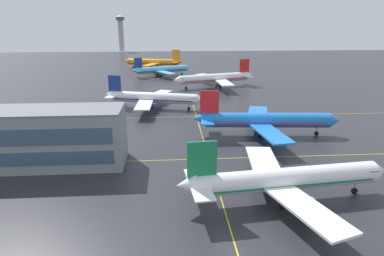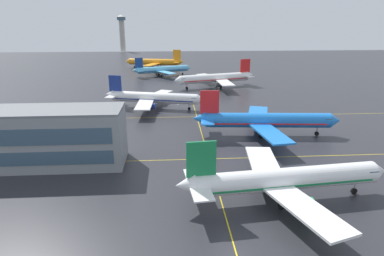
% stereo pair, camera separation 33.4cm
% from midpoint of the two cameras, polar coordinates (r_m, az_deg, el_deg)
% --- Properties ---
extents(ground_plane, '(600.00, 600.00, 0.00)m').
position_cam_midpoint_polar(ground_plane, '(48.88, 7.68, -20.76)').
color(ground_plane, '#28282D').
extents(airliner_front_gate, '(38.95, 33.42, 12.10)m').
position_cam_midpoint_polar(airliner_front_gate, '(60.47, 15.59, -8.48)').
color(airliner_front_gate, white).
rests_on(airliner_front_gate, ground).
extents(airliner_second_row, '(40.28, 34.63, 12.52)m').
position_cam_midpoint_polar(airliner_second_row, '(92.68, 12.38, 1.29)').
color(airliner_second_row, blue).
rests_on(airliner_second_row, ground).
extents(airliner_third_row, '(36.42, 31.01, 11.46)m').
position_cam_midpoint_polar(airliner_third_row, '(119.43, -6.86, 5.19)').
color(airliner_third_row, white).
rests_on(airliner_third_row, ground).
extents(airliner_far_left_stand, '(39.53, 33.71, 12.50)m').
position_cam_midpoint_polar(airliner_far_left_stand, '(157.14, 3.91, 8.55)').
color(airliner_far_left_stand, white).
rests_on(airliner_far_left_stand, ground).
extents(airliner_far_right_stand, '(33.41, 28.61, 10.71)m').
position_cam_midpoint_polar(airliner_far_right_stand, '(189.25, -5.34, 9.98)').
color(airliner_far_right_stand, '#5BB7E5').
rests_on(airliner_far_right_stand, ground).
extents(airliner_distant_taxiway, '(38.51, 32.74, 12.08)m').
position_cam_midpoint_polar(airliner_distant_taxiway, '(219.94, -6.63, 11.21)').
color(airliner_distant_taxiway, orange).
rests_on(airliner_distant_taxiway, ground).
extents(taxiway_markings, '(140.89, 114.55, 0.01)m').
position_cam_midpoint_polar(taxiway_markings, '(76.71, 2.84, -5.31)').
color(taxiway_markings, yellow).
rests_on(taxiway_markings, ground).
extents(control_tower, '(8.82, 8.82, 34.42)m').
position_cam_midpoint_polar(control_tower, '(346.50, -12.18, 16.13)').
color(control_tower, '#ADA89E').
rests_on(control_tower, ground).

